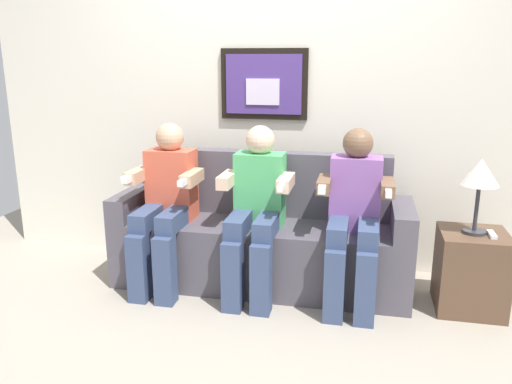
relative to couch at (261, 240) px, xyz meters
The scene contains 9 objects.
ground_plane 0.45m from the couch, 90.00° to the right, with size 5.72×5.72×0.00m, color #9E9384.
back_wall_assembly 1.08m from the couch, 90.23° to the left, with size 4.40×0.10×2.60m.
couch is the anchor object (origin of this frame).
person_on_left 0.71m from the couch, 164.93° to the right, with size 0.46×0.56×1.11m.
person_in_middle 0.34m from the couch, 89.83° to the right, with size 0.46×0.56×1.11m.
person_on_right 0.71m from the couch, 15.07° to the right, with size 0.46×0.56×1.11m.
side_table_right 1.35m from the couch, ahead, with size 0.40×0.40×0.50m.
table_lamp 1.45m from the couch, ahead, with size 0.22×0.22×0.46m.
spare_remote_on_table 1.46m from the couch, ahead, with size 0.04×0.13×0.02m, color white.
Camera 1 is at (0.67, -2.93, 1.52)m, focal length 35.70 mm.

